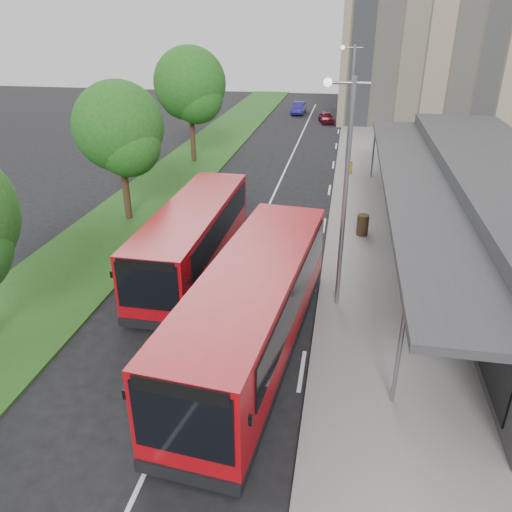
# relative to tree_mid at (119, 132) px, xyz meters

# --- Properties ---
(ground) EXTENTS (120.00, 120.00, 0.00)m
(ground) POSITION_rel_tree_mid_xyz_m (7.01, -9.05, -4.61)
(ground) COLOR black
(ground) RESTS_ON ground
(pavement) EXTENTS (5.00, 80.00, 0.15)m
(pavement) POSITION_rel_tree_mid_xyz_m (13.01, 10.95, -4.54)
(pavement) COLOR gray
(pavement) RESTS_ON ground
(grass_verge) EXTENTS (5.00, 80.00, 0.10)m
(grass_verge) POSITION_rel_tree_mid_xyz_m (0.01, 10.95, -4.56)
(grass_verge) COLOR #1B4D18
(grass_verge) RESTS_ON ground
(lane_centre_line) EXTENTS (0.12, 70.00, 0.01)m
(lane_centre_line) POSITION_rel_tree_mid_xyz_m (7.01, 5.95, -4.61)
(lane_centre_line) COLOR silver
(lane_centre_line) RESTS_ON ground
(kerb_dashes) EXTENTS (0.12, 56.00, 0.01)m
(kerb_dashes) POSITION_rel_tree_mid_xyz_m (10.31, 9.95, -4.61)
(kerb_dashes) COLOR silver
(kerb_dashes) RESTS_ON ground
(office_block) EXTENTS (22.00, 12.00, 18.00)m
(office_block) POSITION_rel_tree_mid_xyz_m (21.01, 32.95, 4.39)
(office_block) COLOR tan
(office_block) RESTS_ON ground
(station_building) EXTENTS (7.70, 26.00, 4.00)m
(station_building) POSITION_rel_tree_mid_xyz_m (17.87, -1.05, -2.57)
(station_building) COLOR #333336
(station_building) RESTS_ON ground
(tree_mid) EXTENTS (4.47, 4.47, 7.14)m
(tree_mid) POSITION_rel_tree_mid_xyz_m (0.00, 0.00, 0.00)
(tree_mid) COLOR black
(tree_mid) RESTS_ON ground
(tree_far) EXTENTS (5.06, 5.06, 8.13)m
(tree_far) POSITION_rel_tree_mid_xyz_m (-0.00, 12.00, 0.64)
(tree_far) COLOR black
(tree_far) RESTS_ON ground
(lamp_post_near) EXTENTS (1.44, 0.28, 8.00)m
(lamp_post_near) POSITION_rel_tree_mid_xyz_m (11.13, -7.05, 0.11)
(lamp_post_near) COLOR gray
(lamp_post_near) RESTS_ON pavement
(lamp_post_far) EXTENTS (1.44, 0.28, 8.00)m
(lamp_post_far) POSITION_rel_tree_mid_xyz_m (11.13, 12.95, 0.11)
(lamp_post_far) COLOR gray
(lamp_post_far) RESTS_ON pavement
(bus_main) EXTENTS (3.82, 11.14, 3.10)m
(bus_main) POSITION_rel_tree_mid_xyz_m (8.68, -10.36, -3.02)
(bus_main) COLOR #A9090C
(bus_main) RESTS_ON ground
(bus_second) EXTENTS (2.72, 10.04, 2.83)m
(bus_second) POSITION_rel_tree_mid_xyz_m (5.16, -5.05, -3.16)
(bus_second) COLOR #A9090C
(bus_second) RESTS_ON ground
(litter_bin) EXTENTS (0.57, 0.57, 1.02)m
(litter_bin) POSITION_rel_tree_mid_xyz_m (12.21, -0.28, -3.95)
(litter_bin) COLOR #322414
(litter_bin) RESTS_ON pavement
(bollard) EXTENTS (0.16, 0.16, 0.89)m
(bollard) POSITION_rel_tree_mid_xyz_m (11.58, 10.13, -4.02)
(bollard) COLOR yellow
(bollard) RESTS_ON pavement
(car_near) EXTENTS (1.96, 3.41, 1.09)m
(car_near) POSITION_rel_tree_mid_xyz_m (8.92, 29.15, -4.07)
(car_near) COLOR #5E0D19
(car_near) RESTS_ON ground
(car_far) EXTENTS (1.45, 3.83, 1.25)m
(car_far) POSITION_rel_tree_mid_xyz_m (5.61, 33.90, -3.99)
(car_far) COLOR navy
(car_far) RESTS_ON ground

